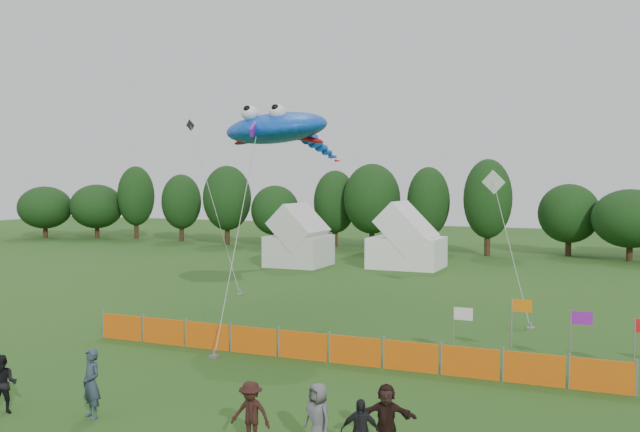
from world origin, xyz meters
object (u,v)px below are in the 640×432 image
at_px(spectator_b, 3,384).
at_px(stingray_kite, 280,129).
at_px(spectator_d, 360,432).
at_px(tent_right, 407,243).
at_px(barrier_fence, 328,348).
at_px(spectator_c, 251,414).
at_px(spectator_f, 386,417).
at_px(spectator_e, 318,418).
at_px(spectator_a, 91,384).
at_px(tent_left, 299,241).

relative_size(spectator_b, stingray_kite, 0.12).
bearing_deg(spectator_d, spectator_b, 165.69).
relative_size(tent_right, barrier_fence, 0.26).
distance_m(tent_right, spectator_d, 36.13).
distance_m(spectator_c, spectator_f, 3.27).
relative_size(barrier_fence, spectator_b, 12.18).
bearing_deg(barrier_fence, spectator_e, -69.05).
relative_size(spectator_d, spectator_f, 0.96).
distance_m(spectator_d, spectator_f, 1.17).
bearing_deg(spectator_a, spectator_d, 21.51).
distance_m(barrier_fence, spectator_e, 8.34).
distance_m(barrier_fence, spectator_c, 8.14).
bearing_deg(spectator_b, stingray_kite, 55.32).
bearing_deg(spectator_a, spectator_f, 29.68).
height_order(barrier_fence, spectator_d, spectator_d).
bearing_deg(barrier_fence, stingray_kite, 129.33).
height_order(spectator_e, stingray_kite, stingray_kite).
relative_size(tent_left, spectator_e, 2.51).
bearing_deg(spectator_e, spectator_c, -144.41).
bearing_deg(tent_left, spectator_e, -64.33).
height_order(barrier_fence, spectator_c, spectator_c).
xyz_separation_m(spectator_b, spectator_d, (10.27, 0.57, -0.06)).
bearing_deg(spectator_e, stingray_kite, 146.79).
bearing_deg(spectator_c, stingray_kite, 111.44).
distance_m(spectator_d, spectator_e, 1.19).
distance_m(tent_right, spectator_b, 35.54).
relative_size(spectator_e, spectator_f, 1.06).
distance_m(spectator_b, spectator_d, 10.28).
relative_size(barrier_fence, spectator_e, 11.92).
distance_m(tent_left, spectator_f, 36.12).
height_order(spectator_a, spectator_b, spectator_a).
distance_m(tent_left, spectator_d, 37.02).
bearing_deg(tent_left, spectator_d, -62.91).
bearing_deg(stingray_kite, spectator_a, -85.45).
relative_size(tent_right, spectator_a, 2.74).
bearing_deg(barrier_fence, tent_right, 100.56).
height_order(tent_right, spectator_b, tent_right).
distance_m(spectator_e, stingray_kite, 17.47).
relative_size(spectator_a, spectator_f, 1.20).
xyz_separation_m(spectator_e, stingray_kite, (-7.71, 13.56, 7.86)).
xyz_separation_m(spectator_b, spectator_e, (9.11, 0.85, 0.02)).
xyz_separation_m(tent_right, spectator_a, (1.37, -34.82, -0.90)).
distance_m(spectator_a, spectator_e, 6.63).
bearing_deg(tent_left, spectator_a, -74.55).
distance_m(barrier_fence, spectator_f, 8.19).
distance_m(tent_right, spectator_a, 34.86).
distance_m(tent_right, spectator_e, 35.59).
height_order(spectator_a, spectator_f, spectator_a).
height_order(spectator_a, stingray_kite, stingray_kite).
distance_m(spectator_c, stingray_kite, 17.02).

